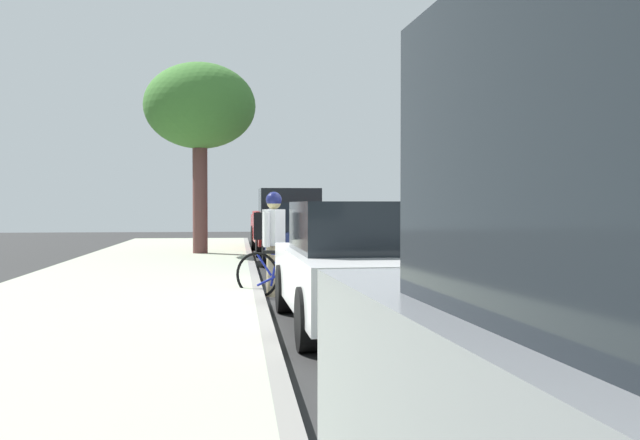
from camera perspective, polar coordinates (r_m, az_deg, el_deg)
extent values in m
plane|color=#292929|center=(11.80, 4.10, -6.04)|extent=(57.73, 57.73, 0.00)
cube|color=#9DA48D|center=(11.74, -15.64, -5.73)|extent=(4.24, 36.08, 0.15)
cube|color=gray|center=(11.60, -4.80, -5.78)|extent=(0.16, 36.08, 0.15)
cube|color=white|center=(28.95, 3.88, -1.73)|extent=(0.14, 2.20, 0.01)
cube|color=white|center=(24.83, 5.61, -2.22)|extent=(0.14, 2.20, 0.01)
cube|color=white|center=(20.75, 8.02, -2.90)|extent=(0.14, 2.20, 0.01)
cube|color=white|center=(16.73, 11.61, -3.90)|extent=(0.14, 2.20, 0.01)
cube|color=white|center=(12.82, 17.45, -5.49)|extent=(0.14, 2.20, 0.01)
cube|color=white|center=(11.74, 2.43, -6.05)|extent=(0.12, 36.08, 0.01)
cube|color=maroon|center=(22.46, -2.60, -0.67)|extent=(2.08, 5.34, 0.80)
cube|color=black|center=(21.53, -2.38, 1.38)|extent=(1.76, 1.54, 0.80)
cube|color=maroon|center=(23.64, -2.85, 0.54)|extent=(1.92, 2.69, 0.12)
cylinder|color=black|center=(20.78, -4.68, -1.79)|extent=(0.24, 0.80, 0.80)
cylinder|color=black|center=(20.95, 0.26, -1.77)|extent=(0.24, 0.80, 0.80)
cylinder|color=black|center=(24.06, -5.08, -1.39)|extent=(0.24, 0.80, 0.80)
cylinder|color=black|center=(24.20, -0.81, -1.36)|extent=(0.24, 0.80, 0.80)
cube|color=navy|center=(16.08, -0.95, -1.95)|extent=(1.86, 4.44, 0.64)
cube|color=black|center=(16.06, -0.95, 0.26)|extent=(1.60, 2.14, 0.60)
cylinder|color=black|center=(14.67, -3.46, -3.32)|extent=(0.24, 0.67, 0.66)
cylinder|color=black|center=(14.88, 2.78, -3.25)|extent=(0.24, 0.67, 0.66)
cylinder|color=black|center=(17.38, -4.13, -2.61)|extent=(0.24, 0.67, 0.66)
cylinder|color=black|center=(17.56, 1.15, -2.57)|extent=(0.24, 0.67, 0.66)
cube|color=white|center=(8.93, 3.21, -4.50)|extent=(1.86, 4.44, 0.64)
cube|color=black|center=(8.89, 3.22, -0.52)|extent=(1.60, 2.13, 0.60)
cylinder|color=black|center=(7.50, -0.93, -7.67)|extent=(0.23, 0.66, 0.66)
cylinder|color=black|center=(7.85, 10.98, -7.29)|extent=(0.23, 0.66, 0.66)
cylinder|color=black|center=(10.19, -2.74, -5.31)|extent=(0.23, 0.66, 0.66)
cylinder|color=black|center=(10.45, 6.17, -5.15)|extent=(0.23, 0.66, 0.66)
torus|color=black|center=(11.42, -0.02, -4.43)|extent=(0.69, 0.34, 0.73)
torus|color=black|center=(11.78, -4.85, -4.26)|extent=(0.69, 0.34, 0.73)
cylinder|color=#1926A5|center=(11.53, -1.87, -3.91)|extent=(0.60, 0.30, 0.54)
cylinder|color=#1926A5|center=(11.66, -3.56, -3.90)|extent=(0.14, 0.09, 0.50)
cylinder|color=#1926A5|center=(11.53, -2.11, -2.68)|extent=(0.68, 0.33, 0.05)
cylinder|color=#1926A5|center=(11.72, -4.09, -4.69)|extent=(0.34, 0.18, 0.20)
cylinder|color=#1926A5|center=(11.72, -4.33, -3.48)|extent=(0.25, 0.14, 0.35)
cylinder|color=#1926A5|center=(11.41, -0.21, -3.55)|extent=(0.12, 0.08, 0.36)
cube|color=black|center=(11.66, -3.80, -2.49)|extent=(0.26, 0.19, 0.05)
cylinder|color=black|center=(11.41, -0.39, -2.38)|extent=(0.21, 0.43, 0.03)
cylinder|color=#C6B284|center=(11.93, -3.79, -3.96)|extent=(0.15, 0.15, 0.82)
cylinder|color=#C6B284|center=(12.11, -3.37, -3.89)|extent=(0.15, 0.15, 0.82)
cube|color=white|center=(11.98, -3.58, -0.57)|extent=(0.39, 0.44, 0.58)
cylinder|color=white|center=(11.74, -4.14, -0.75)|extent=(0.10, 0.10, 0.55)
cylinder|color=white|center=(12.21, -3.04, -0.67)|extent=(0.10, 0.10, 0.55)
sphere|color=tan|center=(11.97, -3.58, 1.38)|extent=(0.23, 0.23, 0.23)
sphere|color=navy|center=(11.97, -3.58, 1.58)|extent=(0.26, 0.26, 0.26)
cube|color=black|center=(12.07, -4.43, -0.46)|extent=(0.30, 0.35, 0.44)
cylinder|color=brown|center=(20.46, -9.24, 1.93)|extent=(0.40, 0.40, 3.19)
ellipsoid|color=#3F7531|center=(20.64, -9.26, 8.70)|extent=(3.04, 3.04, 2.34)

